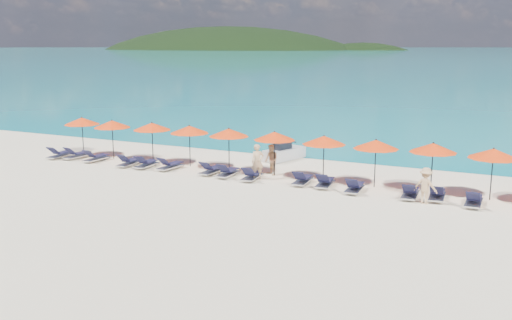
% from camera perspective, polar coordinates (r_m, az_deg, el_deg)
% --- Properties ---
extents(ground, '(1400.00, 1400.00, 0.00)m').
position_cam_1_polar(ground, '(24.32, -3.11, -4.05)').
color(ground, beige).
extents(headland_main, '(374.00, 242.00, 126.50)m').
position_cam_1_polar(headland_main, '(642.71, -3.09, 7.57)').
color(headland_main, black).
rests_on(headland_main, ground).
extents(headland_small, '(162.00, 126.00, 85.50)m').
position_cam_1_polar(headland_small, '(603.91, 10.52, 7.43)').
color(headland_small, black).
rests_on(headland_small, ground).
extents(jetski, '(1.73, 2.90, 0.97)m').
position_cam_1_polar(jetski, '(32.65, 2.83, 0.71)').
color(jetski, silver).
rests_on(jetski, ground).
extents(beachgoer_a, '(0.74, 0.73, 1.72)m').
position_cam_1_polar(beachgoer_a, '(27.89, 0.15, -0.18)').
color(beachgoer_a, tan).
rests_on(beachgoer_a, ground).
extents(beachgoer_b, '(0.87, 0.80, 1.56)m').
position_cam_1_polar(beachgoer_b, '(28.78, 1.54, 0.02)').
color(beachgoer_b, tan).
rests_on(beachgoer_b, ground).
extents(beachgoer_c, '(1.06, 0.65, 1.53)m').
position_cam_1_polar(beachgoer_c, '(24.65, 16.60, -2.48)').
color(beachgoer_c, tan).
rests_on(beachgoer_c, ground).
extents(umbrella_0, '(2.10, 2.10, 2.28)m').
position_cam_1_polar(umbrella_0, '(35.51, -17.02, 3.74)').
color(umbrella_0, black).
rests_on(umbrella_0, ground).
extents(umbrella_1, '(2.10, 2.10, 2.28)m').
position_cam_1_polar(umbrella_1, '(33.71, -14.20, 3.50)').
color(umbrella_1, black).
rests_on(umbrella_1, ground).
extents(umbrella_2, '(2.10, 2.10, 2.28)m').
position_cam_1_polar(umbrella_2, '(32.26, -10.37, 3.32)').
color(umbrella_2, black).
rests_on(umbrella_2, ground).
extents(umbrella_3, '(2.10, 2.10, 2.28)m').
position_cam_1_polar(umbrella_3, '(30.79, -6.68, 3.04)').
color(umbrella_3, black).
rests_on(umbrella_3, ground).
extents(umbrella_4, '(2.10, 2.10, 2.28)m').
position_cam_1_polar(umbrella_4, '(29.57, -2.73, 2.76)').
color(umbrella_4, black).
rests_on(umbrella_4, ground).
extents(umbrella_5, '(2.10, 2.10, 2.28)m').
position_cam_1_polar(umbrella_5, '(28.47, 1.86, 2.42)').
color(umbrella_5, black).
rests_on(umbrella_5, ground).
extents(umbrella_6, '(2.10, 2.10, 2.28)m').
position_cam_1_polar(umbrella_6, '(27.39, 6.82, 1.98)').
color(umbrella_6, black).
rests_on(umbrella_6, ground).
extents(umbrella_7, '(2.10, 2.10, 2.28)m').
position_cam_1_polar(umbrella_7, '(26.64, 11.91, 1.54)').
color(umbrella_7, black).
rests_on(umbrella_7, ground).
extents(umbrella_8, '(2.10, 2.10, 2.28)m').
position_cam_1_polar(umbrella_8, '(26.40, 17.30, 1.18)').
color(umbrella_8, black).
rests_on(umbrella_8, ground).
extents(umbrella_9, '(2.10, 2.10, 2.28)m').
position_cam_1_polar(umbrella_9, '(25.88, 22.66, 0.60)').
color(umbrella_9, black).
rests_on(umbrella_9, ground).
extents(lounger_0, '(0.69, 1.72, 0.66)m').
position_cam_1_polar(lounger_0, '(35.04, -19.01, 0.57)').
color(lounger_0, silver).
rests_on(lounger_0, ground).
extents(lounger_1, '(0.78, 1.75, 0.66)m').
position_cam_1_polar(lounger_1, '(34.57, -17.43, 0.52)').
color(lounger_1, silver).
rests_on(lounger_1, ground).
extents(lounger_2, '(0.70, 1.73, 0.66)m').
position_cam_1_polar(lounger_2, '(33.45, -15.71, 0.27)').
color(lounger_2, silver).
rests_on(lounger_2, ground).
extents(lounger_3, '(0.72, 1.73, 0.66)m').
position_cam_1_polar(lounger_3, '(31.71, -12.58, -0.18)').
color(lounger_3, silver).
rests_on(lounger_3, ground).
extents(lounger_4, '(0.71, 1.73, 0.66)m').
position_cam_1_polar(lounger_4, '(31.12, -10.90, -0.33)').
color(lounger_4, silver).
rests_on(lounger_4, ground).
extents(lounger_5, '(0.79, 1.75, 0.66)m').
position_cam_1_polar(lounger_5, '(30.43, -8.59, -0.52)').
color(lounger_5, silver).
rests_on(lounger_5, ground).
extents(lounger_6, '(0.74, 1.74, 0.66)m').
position_cam_1_polar(lounger_6, '(29.15, -4.44, -0.96)').
color(lounger_6, silver).
rests_on(lounger_6, ground).
extents(lounger_7, '(0.69, 1.72, 0.66)m').
position_cam_1_polar(lounger_7, '(28.55, -2.84, -1.20)').
color(lounger_7, silver).
rests_on(lounger_7, ground).
extents(lounger_8, '(0.79, 1.75, 0.66)m').
position_cam_1_polar(lounger_8, '(27.81, -0.40, -1.53)').
color(lounger_8, silver).
rests_on(lounger_8, ground).
extents(lounger_9, '(0.72, 1.73, 0.66)m').
position_cam_1_polar(lounger_9, '(27.06, 4.67, -1.94)').
color(lounger_9, silver).
rests_on(lounger_9, ground).
extents(lounger_10, '(0.79, 1.75, 0.66)m').
position_cam_1_polar(lounger_10, '(26.67, 6.93, -2.19)').
color(lounger_10, silver).
rests_on(lounger_10, ground).
extents(lounger_11, '(0.73, 1.74, 0.66)m').
position_cam_1_polar(lounger_11, '(25.93, 9.84, -2.68)').
color(lounger_11, silver).
rests_on(lounger_11, ground).
extents(lounger_12, '(0.74, 1.74, 0.66)m').
position_cam_1_polar(lounger_12, '(25.48, 15.17, -3.17)').
color(lounger_12, silver).
rests_on(lounger_12, ground).
extents(lounger_13, '(0.76, 1.75, 0.66)m').
position_cam_1_polar(lounger_13, '(25.53, 17.65, -3.29)').
color(lounger_13, silver).
rests_on(lounger_13, ground).
extents(lounger_14, '(0.64, 1.71, 0.66)m').
position_cam_1_polar(lounger_14, '(25.07, 20.94, -3.78)').
color(lounger_14, silver).
rests_on(lounger_14, ground).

